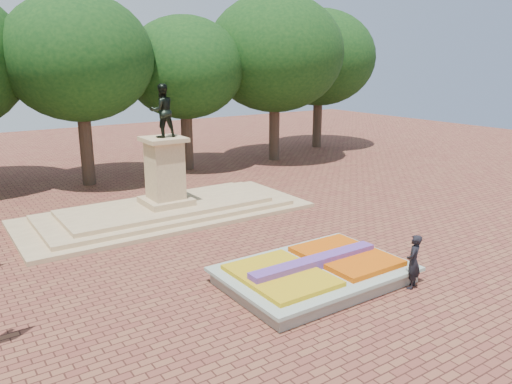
{
  "coord_description": "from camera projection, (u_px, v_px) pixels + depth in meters",
  "views": [
    {
      "loc": [
        -9.59,
        -14.02,
        7.45
      ],
      "look_at": [
        1.54,
        2.39,
        2.2
      ],
      "focal_mm": 35.0,
      "sensor_mm": 36.0,
      "label": 1
    }
  ],
  "objects": [
    {
      "name": "ground",
      "position": [
        258.0,
        269.0,
        18.33
      ],
      "size": [
        90.0,
        90.0,
        0.0
      ],
      "primitive_type": "plane",
      "color": "brown",
      "rests_on": "ground"
    },
    {
      "name": "flower_bed",
      "position": [
        315.0,
        272.0,
        17.19
      ],
      "size": [
        6.3,
        4.3,
        0.91
      ],
      "color": "gray",
      "rests_on": "ground"
    },
    {
      "name": "monument",
      "position": [
        166.0,
        198.0,
        24.5
      ],
      "size": [
        14.0,
        6.0,
        6.4
      ],
      "color": "tan",
      "rests_on": "ground"
    },
    {
      "name": "tree_row_back",
      "position": [
        131.0,
        73.0,
        32.29
      ],
      "size": [
        44.8,
        8.8,
        10.43
      ],
      "color": "#38271F",
      "rests_on": "ground"
    },
    {
      "name": "pedestrian",
      "position": [
        413.0,
        262.0,
        16.64
      ],
      "size": [
        0.82,
        0.72,
        1.88
      ],
      "primitive_type": "imported",
      "rotation": [
        0.0,
        0.0,
        3.63
      ],
      "color": "black",
      "rests_on": "ground"
    }
  ]
}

